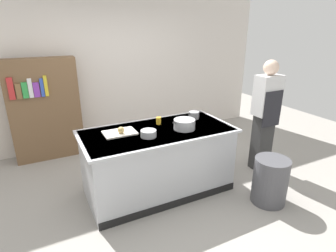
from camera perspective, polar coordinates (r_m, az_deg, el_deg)
ground_plane at (r=3.97m, az=-1.98°, el=-13.08°), size 10.00×10.00×0.00m
back_wall at (r=5.34m, az=-11.93°, el=12.55°), size 6.40×0.12×3.00m
counter_island at (r=3.73m, az=-2.06°, el=-7.11°), size 1.98×0.98×0.90m
cutting_board at (r=3.49m, az=-10.02°, el=-1.39°), size 0.40×0.28×0.02m
onion at (r=3.43m, az=-9.78°, el=-0.84°), size 0.08×0.08×0.08m
stock_pot at (r=3.58m, az=3.43°, el=0.37°), size 0.35×0.28×0.13m
sauce_pan at (r=4.00m, az=5.41°, el=2.28°), size 0.22×0.15×0.10m
mixing_bowl at (r=3.34m, az=-4.07°, el=-1.57°), size 0.19×0.19×0.08m
juice_cup at (r=3.75m, az=-1.98°, el=1.10°), size 0.07×0.07×0.10m
trash_bin at (r=3.81m, az=20.48°, el=-10.62°), size 0.44×0.44×0.61m
person_chef at (r=4.42m, az=19.61°, el=2.41°), size 0.38×0.25×1.72m
bookshelf at (r=5.00m, az=-24.16°, el=3.07°), size 1.10×0.31×1.70m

